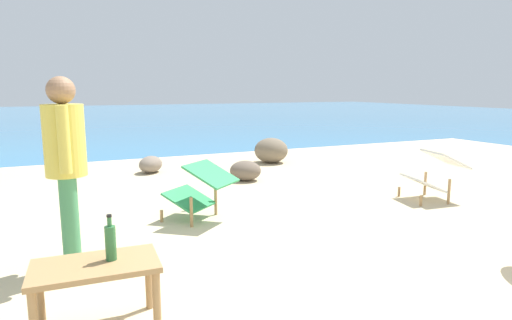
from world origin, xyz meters
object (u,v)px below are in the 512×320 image
object	(u,v)px
bottle	(111,242)
person_standing	(66,160)
low_bench_table	(96,275)
deck_chair_near	(434,172)
deck_chair_far	(200,188)

from	to	relation	value
bottle	person_standing	size ratio (longest dim) A/B	0.18
low_bench_table	bottle	xyz separation A→B (m)	(0.10, 0.02, 0.20)
deck_chair_near	deck_chair_far	distance (m)	3.24
deck_chair_near	deck_chair_far	bearing A→B (deg)	3.58
deck_chair_near	deck_chair_far	world-z (taller)	same
deck_chair_near	person_standing	bearing A→B (deg)	17.26
deck_chair_near	person_standing	xyz separation A→B (m)	(-4.61, -0.50, 0.56)
deck_chair_near	person_standing	world-z (taller)	person_standing
low_bench_table	deck_chair_near	size ratio (longest dim) A/B	0.91
low_bench_table	bottle	distance (m)	0.22
low_bench_table	person_standing	bearing A→B (deg)	99.09
deck_chair_near	deck_chair_far	xyz separation A→B (m)	(-3.22, 0.42, 0.00)
low_bench_table	deck_chair_far	xyz separation A→B (m)	(1.27, 1.98, 0.01)
bottle	deck_chair_near	size ratio (longest dim) A/B	0.35
deck_chair_near	person_standing	size ratio (longest dim) A/B	0.53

